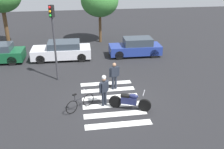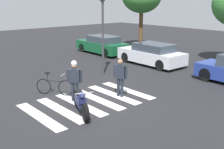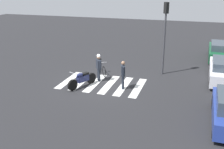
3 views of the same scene
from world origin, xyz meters
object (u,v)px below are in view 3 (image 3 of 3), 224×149
Objects in this scene: police_motorcycle at (82,79)px; officer_by_motorcycle at (99,66)px; officer_on_foot at (123,73)px; leaning_bicycle at (102,69)px; car_green_compact at (221,51)px; traffic_light_pole at (165,28)px.

police_motorcycle is 1.19× the size of officer_by_motorcycle.
police_motorcycle is 1.24× the size of officer_on_foot.
officer_by_motorcycle is at bearing 10.96° from leaning_bicycle.
car_green_compact is at bearing 136.82° from police_motorcycle.
car_green_compact is (-8.72, 8.18, 0.22)m from police_motorcycle.
leaning_bicycle is 0.85× the size of officer_by_motorcycle.
leaning_bicycle is at bearing -71.35° from traffic_light_pole.
officer_on_foot is 4.45m from traffic_light_pole.
car_green_compact is 0.97× the size of traffic_light_pole.
police_motorcycle is 0.45× the size of car_green_compact.
traffic_light_pole is (-3.82, 4.22, 2.68)m from police_motorcycle.
officer_on_foot is 0.36× the size of car_green_compact.
car_green_compact is 6.76m from traffic_light_pole.
police_motorcycle is at bearing -7.73° from leaning_bicycle.
traffic_light_pole reaches higher than leaning_bicycle.
car_green_compact is at bearing 128.36° from leaning_bicycle.
police_motorcycle is 1.48m from officer_by_motorcycle.
leaning_bicycle is at bearing -51.64° from car_green_compact.
officer_by_motorcycle is 10.66m from car_green_compact.
traffic_light_pole is at bearing 132.17° from police_motorcycle.
traffic_light_pole is at bearing 108.65° from leaning_bicycle.
officer_on_foot is (-0.41, 2.38, 0.49)m from police_motorcycle.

